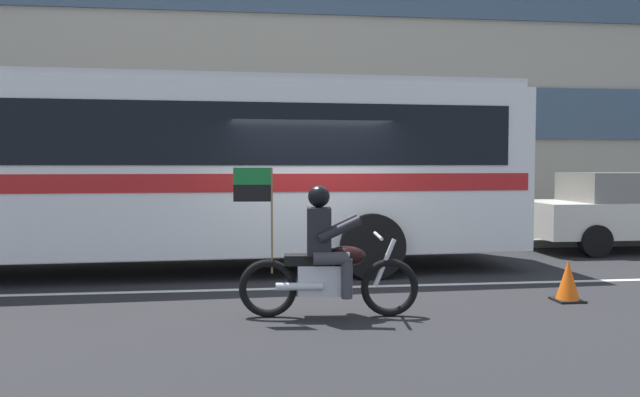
{
  "coord_description": "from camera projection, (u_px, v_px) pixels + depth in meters",
  "views": [
    {
      "loc": [
        -1.15,
        -9.74,
        1.81
      ],
      "look_at": [
        0.01,
        -0.57,
        1.31
      ],
      "focal_mm": 35.55,
      "sensor_mm": 36.0,
      "label": 1
    }
  ],
  "objects": [
    {
      "name": "ground_plane",
      "position": [
        315.0,
        280.0,
        9.89
      ],
      "size": [
        60.0,
        60.0,
        0.0
      ],
      "primitive_type": "plane",
      "color": "black"
    },
    {
      "name": "sidewalk_curb",
      "position": [
        289.0,
        238.0,
        14.94
      ],
      "size": [
        28.0,
        3.8,
        0.15
      ],
      "primitive_type": "cube",
      "color": "gray",
      "rests_on": "ground_plane"
    },
    {
      "name": "lane_center_stripe",
      "position": [
        319.0,
        288.0,
        9.29
      ],
      "size": [
        26.6,
        0.14,
        0.01
      ],
      "primitive_type": "cube",
      "color": "silver",
      "rests_on": "ground_plane"
    },
    {
      "name": "office_building_facade",
      "position": [
        282.0,
        60.0,
        16.96
      ],
      "size": [
        28.0,
        0.89,
        9.2
      ],
      "color": "gray",
      "rests_on": "ground_plane"
    },
    {
      "name": "transit_bus",
      "position": [
        165.0,
        160.0,
        10.67
      ],
      "size": [
        12.14,
        3.05,
        3.22
      ],
      "color": "white",
      "rests_on": "ground_plane"
    },
    {
      "name": "motorcycle_with_rider",
      "position": [
        327.0,
        261.0,
        7.5
      ],
      "size": [
        2.19,
        0.65,
        1.78
      ],
      "color": "black",
      "rests_on": "ground_plane"
    },
    {
      "name": "parked_sedan_curbside",
      "position": [
        635.0,
        210.0,
        13.3
      ],
      "size": [
        4.68,
        1.88,
        1.64
      ],
      "color": "silver",
      "rests_on": "ground_plane"
    },
    {
      "name": "fire_hydrant",
      "position": [
        521.0,
        221.0,
        14.54
      ],
      "size": [
        0.22,
        0.3,
        0.75
      ],
      "color": "#4C8C3F",
      "rests_on": "sidewalk_curb"
    },
    {
      "name": "traffic_cone",
      "position": [
        568.0,
        282.0,
        8.38
      ],
      "size": [
        0.36,
        0.36,
        0.55
      ],
      "color": "#EA590F",
      "rests_on": "ground_plane"
    }
  ]
}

